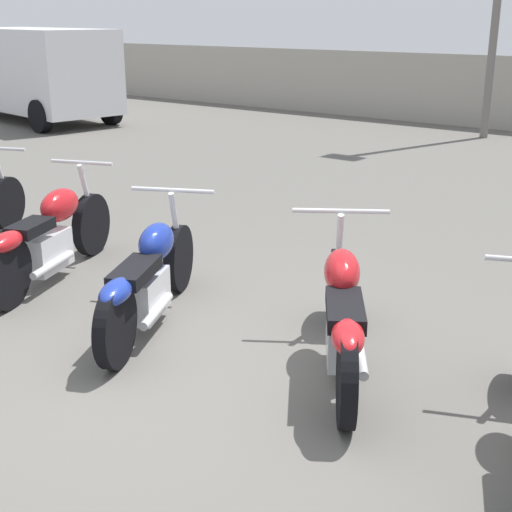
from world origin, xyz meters
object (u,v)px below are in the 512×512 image
(motorcycle_slot_3, at_px, (342,314))
(parked_van, at_px, (35,70))
(motorcycle_slot_2, at_px, (148,278))
(motorcycle_slot_1, at_px, (50,236))

(motorcycle_slot_3, distance_m, parked_van, 13.90)
(motorcycle_slot_3, height_order, parked_van, parked_van)
(parked_van, bearing_deg, motorcycle_slot_3, -109.35)
(motorcycle_slot_2, bearing_deg, motorcycle_slot_1, 146.40)
(motorcycle_slot_2, height_order, motorcycle_slot_3, motorcycle_slot_3)
(motorcycle_slot_2, relative_size, parked_van, 0.40)
(motorcycle_slot_2, height_order, parked_van, parked_van)
(motorcycle_slot_1, xyz_separation_m, parked_van, (-9.17, 6.58, 0.74))
(motorcycle_slot_1, xyz_separation_m, motorcycle_slot_2, (1.49, -0.18, -0.02))
(motorcycle_slot_1, distance_m, motorcycle_slot_3, 3.11)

